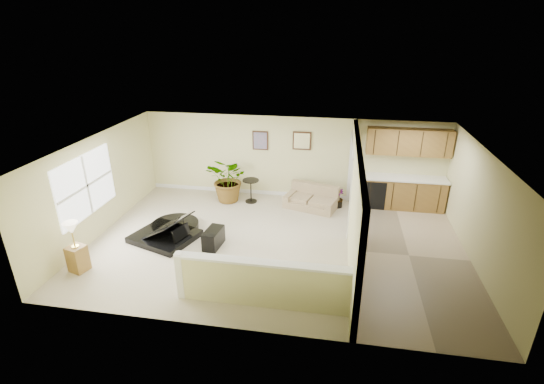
% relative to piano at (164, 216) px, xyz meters
% --- Properties ---
extents(floor, '(9.00, 9.00, 0.00)m').
position_rel_piano_xyz_m(floor, '(2.81, 0.08, -0.57)').
color(floor, '#C0B695').
rests_on(floor, ground).
extents(back_wall, '(9.00, 0.04, 2.50)m').
position_rel_piano_xyz_m(back_wall, '(2.81, 3.08, 0.68)').
color(back_wall, beige).
rests_on(back_wall, floor).
extents(front_wall, '(9.00, 0.04, 2.50)m').
position_rel_piano_xyz_m(front_wall, '(2.81, -2.92, 0.68)').
color(front_wall, beige).
rests_on(front_wall, floor).
extents(left_wall, '(0.04, 6.00, 2.50)m').
position_rel_piano_xyz_m(left_wall, '(-1.69, 0.08, 0.68)').
color(left_wall, beige).
rests_on(left_wall, floor).
extents(right_wall, '(0.04, 6.00, 2.50)m').
position_rel_piano_xyz_m(right_wall, '(7.31, 0.08, 0.68)').
color(right_wall, beige).
rests_on(right_wall, floor).
extents(ceiling, '(9.00, 6.00, 0.04)m').
position_rel_piano_xyz_m(ceiling, '(2.81, 0.08, 1.93)').
color(ceiling, silver).
rests_on(ceiling, back_wall).
extents(kitchen_vinyl, '(2.70, 6.00, 0.01)m').
position_rel_piano_xyz_m(kitchen_vinyl, '(5.96, 0.08, -0.57)').
color(kitchen_vinyl, tan).
rests_on(kitchen_vinyl, floor).
extents(interior_partition, '(0.18, 5.99, 2.50)m').
position_rel_piano_xyz_m(interior_partition, '(4.61, 0.33, 0.64)').
color(interior_partition, beige).
rests_on(interior_partition, floor).
extents(pony_half_wall, '(3.42, 0.22, 1.00)m').
position_rel_piano_xyz_m(pony_half_wall, '(2.89, -2.22, -0.06)').
color(pony_half_wall, beige).
rests_on(pony_half_wall, floor).
extents(left_window, '(0.05, 2.15, 1.45)m').
position_rel_piano_xyz_m(left_window, '(-1.67, -0.42, 0.88)').
color(left_window, white).
rests_on(left_window, left_wall).
extents(wall_art_left, '(0.48, 0.04, 0.58)m').
position_rel_piano_xyz_m(wall_art_left, '(1.86, 3.05, 1.18)').
color(wall_art_left, '#3B2315').
rests_on(wall_art_left, back_wall).
extents(wall_mirror, '(0.55, 0.04, 0.55)m').
position_rel_piano_xyz_m(wall_mirror, '(3.11, 3.05, 1.23)').
color(wall_mirror, '#3B2315').
rests_on(wall_mirror, back_wall).
extents(kitchen_cabinets, '(2.36, 0.65, 2.33)m').
position_rel_piano_xyz_m(kitchen_cabinets, '(6.01, 2.81, 0.30)').
color(kitchen_cabinets, olive).
rests_on(kitchen_cabinets, floor).
extents(piano, '(2.01, 1.99, 1.38)m').
position_rel_piano_xyz_m(piano, '(0.00, 0.00, 0.00)').
color(piano, black).
rests_on(piano, floor).
extents(piano_bench, '(0.41, 0.70, 0.44)m').
position_rel_piano_xyz_m(piano_bench, '(1.35, -0.27, -0.35)').
color(piano_bench, black).
rests_on(piano_bench, floor).
extents(loveseat, '(1.70, 1.23, 0.84)m').
position_rel_piano_xyz_m(loveseat, '(3.50, 2.38, -0.26)').
color(loveseat, tan).
rests_on(loveseat, floor).
extents(accent_table, '(0.49, 0.49, 0.71)m').
position_rel_piano_xyz_m(accent_table, '(1.68, 2.43, -0.12)').
color(accent_table, black).
rests_on(accent_table, floor).
extents(palm_plant, '(1.60, 1.51, 1.41)m').
position_rel_piano_xyz_m(palm_plant, '(1.05, 2.38, 0.12)').
color(palm_plant, black).
rests_on(palm_plant, floor).
extents(small_plant, '(0.38, 0.38, 0.58)m').
position_rel_piano_xyz_m(small_plant, '(4.26, 2.51, -0.33)').
color(small_plant, black).
rests_on(small_plant, floor).
extents(lamp_stand, '(0.42, 0.42, 1.17)m').
position_rel_piano_xyz_m(lamp_stand, '(-1.24, -1.73, -0.08)').
color(lamp_stand, olive).
rests_on(lamp_stand, floor).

